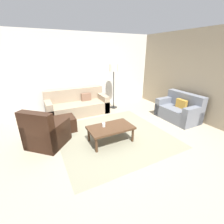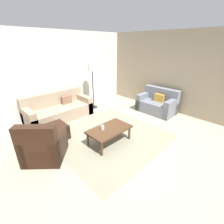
# 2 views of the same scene
# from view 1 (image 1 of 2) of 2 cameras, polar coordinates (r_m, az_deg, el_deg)

# --- Properties ---
(ground_plane) EXTENTS (8.00, 8.00, 0.00)m
(ground_plane) POSITION_cam_1_polar(r_m,az_deg,el_deg) (4.26, 0.46, -8.69)
(ground_plane) COLOR tan
(rear_partition) EXTENTS (6.00, 0.12, 2.80)m
(rear_partition) POSITION_cam_1_polar(r_m,az_deg,el_deg) (6.14, -11.17, 14.23)
(rear_partition) COLOR silver
(rear_partition) RESTS_ON ground_plane
(stone_feature_panel) EXTENTS (0.12, 5.20, 2.80)m
(stone_feature_panel) POSITION_cam_1_polar(r_m,az_deg,el_deg) (5.77, 28.56, 11.62)
(stone_feature_panel) COLOR gray
(stone_feature_panel) RESTS_ON ground_plane
(area_rug) EXTENTS (2.84, 2.75, 0.01)m
(area_rug) POSITION_cam_1_polar(r_m,az_deg,el_deg) (4.26, 0.46, -8.65)
(area_rug) COLOR gray
(area_rug) RESTS_ON ground_plane
(couch_main) EXTENTS (2.14, 0.94, 0.88)m
(couch_main) POSITION_cam_1_polar(r_m,az_deg,el_deg) (5.80, -12.83, 2.41)
(couch_main) COLOR gray
(couch_main) RESTS_ON ground_plane
(couch_loveseat) EXTENTS (0.81, 1.32, 0.88)m
(couch_loveseat) POSITION_cam_1_polar(r_m,az_deg,el_deg) (5.60, 23.70, 0.51)
(couch_loveseat) COLOR slate
(couch_loveseat) RESTS_ON ground_plane
(armchair_leather) EXTENTS (1.13, 1.13, 0.95)m
(armchair_leather) POSITION_cam_1_polar(r_m,az_deg,el_deg) (4.01, -23.40, -7.64)
(armchair_leather) COLOR black
(armchair_leather) RESTS_ON ground_plane
(ottoman) EXTENTS (0.56, 0.56, 0.40)m
(ottoman) POSITION_cam_1_polar(r_m,az_deg,el_deg) (4.65, -16.98, -4.20)
(ottoman) COLOR black
(ottoman) RESTS_ON ground_plane
(coffee_table) EXTENTS (1.10, 0.64, 0.41)m
(coffee_table) POSITION_cam_1_polar(r_m,az_deg,el_deg) (3.84, -0.50, -6.19)
(coffee_table) COLOR #472D1C
(coffee_table) RESTS_ON ground_plane
(cup) EXTENTS (0.08, 0.08, 0.10)m
(cup) POSITION_cam_1_polar(r_m,az_deg,el_deg) (3.80, -3.10, -4.74)
(cup) COLOR white
(cup) RESTS_ON coffee_table
(lamp_standing) EXTENTS (0.32, 0.32, 1.71)m
(lamp_standing) POSITION_cam_1_polar(r_m,az_deg,el_deg) (5.97, 0.63, 14.49)
(lamp_standing) COLOR black
(lamp_standing) RESTS_ON ground_plane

